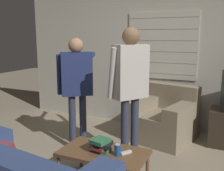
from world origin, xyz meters
TOP-DOWN VIEW (x-y plane):
  - wall_back at (0.01, 2.03)m, footprint 5.20×0.08m
  - armchair_beige at (0.35, 1.49)m, footprint 1.07×1.06m
  - coffee_table at (0.08, -0.12)m, footprint 0.95×0.54m
  - person_left_standing at (-0.70, 0.58)m, footprint 0.52×0.83m
  - person_right_standing at (0.15, 0.46)m, footprint 0.62×0.81m
  - book_stack at (0.05, -0.13)m, footprint 0.24×0.23m
  - soda_can at (0.26, -0.15)m, footprint 0.07×0.07m
  - spare_remote at (0.32, -0.07)m, footprint 0.11×0.13m

SIDE VIEW (x-z plane):
  - armchair_beige at x=0.35m, z-range -0.09..0.75m
  - coffee_table at x=0.08m, z-range 0.16..0.54m
  - spare_remote at x=0.32m, z-range 0.39..0.41m
  - soda_can at x=0.26m, z-range 0.39..0.51m
  - book_stack at x=0.05m, z-range 0.39..0.54m
  - person_left_standing at x=-0.70m, z-range 0.22..1.82m
  - person_right_standing at x=0.15m, z-range 0.24..1.98m
  - wall_back at x=0.01m, z-range 0.01..2.56m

